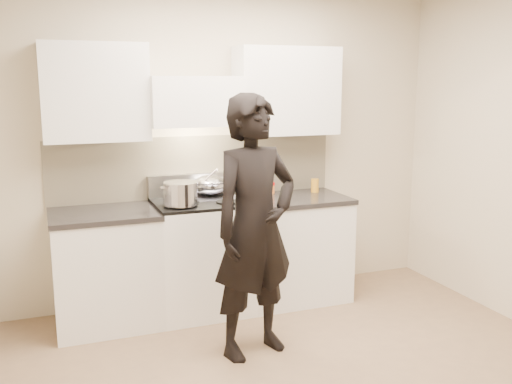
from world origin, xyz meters
TOP-DOWN VIEW (x-y plane):
  - ground_plane at (0.00, 0.00)m, footprint 4.00×4.00m
  - room_shell at (-0.06, 0.37)m, footprint 4.04×3.54m
  - stove at (-0.30, 1.42)m, footprint 0.76×0.65m
  - counter_right at (0.53, 1.43)m, footprint 0.92×0.67m
  - counter_left at (-1.08, 1.43)m, footprint 0.82×0.67m
  - wok at (-0.18, 1.57)m, footprint 0.32×0.39m
  - stock_pot at (-0.50, 1.28)m, footprint 0.36×0.35m
  - utensil_crock at (0.27, 1.58)m, footprint 0.11×0.11m
  - spice_jar at (0.42, 1.63)m, footprint 0.04×0.04m
  - oil_glass at (0.81, 1.55)m, footprint 0.07×0.07m
  - person at (-0.15, 0.56)m, footprint 0.77×0.61m

SIDE VIEW (x-z plane):
  - ground_plane at x=0.00m, z-range 0.00..0.00m
  - counter_right at x=0.53m, z-range 0.00..0.92m
  - counter_left at x=-1.08m, z-range 0.00..0.92m
  - stove at x=-0.30m, z-range 0.00..0.95m
  - person at x=-0.15m, z-range 0.00..1.83m
  - spice_jar at x=0.42m, z-range 0.92..1.02m
  - oil_glass at x=0.81m, z-range 0.92..1.04m
  - utensil_crock at x=0.27m, z-range 0.86..1.17m
  - wok at x=-0.18m, z-range 0.92..1.17m
  - stock_pot at x=-0.50m, z-range 0.96..1.14m
  - room_shell at x=-0.06m, z-range 0.25..2.95m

